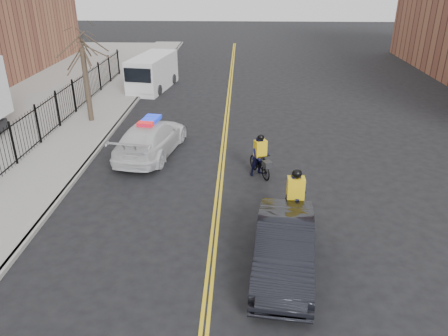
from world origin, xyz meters
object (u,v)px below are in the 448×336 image
police_cruiser (151,138)px  dark_sedan (284,248)px  cargo_van (152,73)px  cyclist_far (260,159)px  cyclist_near (294,207)px

police_cruiser → dark_sedan: bearing=132.1°
cargo_van → cyclist_far: 15.68m
police_cruiser → cargo_van: cargo_van is taller
dark_sedan → cyclist_far: bearing=100.6°
police_cruiser → dark_sedan: size_ratio=1.23×
police_cruiser → cargo_van: bearing=-70.3°
dark_sedan → cyclist_far: cyclist_far is taller
cyclist_near → cyclist_far: size_ratio=1.17×
dark_sedan → cyclist_near: cyclist_near is taller
police_cruiser → cyclist_far: size_ratio=3.06×
cargo_van → cyclist_near: cargo_van is taller
cyclist_near → dark_sedan: bearing=-103.0°
cargo_van → dark_sedan: bearing=-60.2°
cyclist_far → dark_sedan: bearing=-110.6°
dark_sedan → cyclist_near: size_ratio=2.14×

